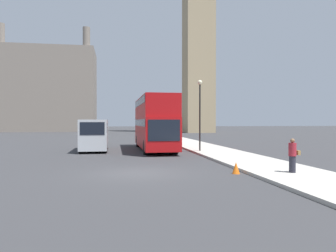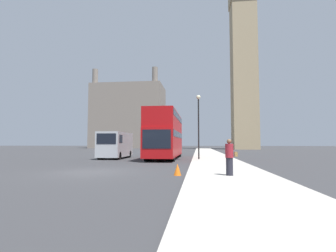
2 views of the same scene
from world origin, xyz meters
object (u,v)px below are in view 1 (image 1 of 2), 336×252
(clock_tower, at_px, (198,0))
(pedestrian, at_px, (293,155))
(street_lamp, at_px, (200,104))
(red_double_decker_bus, at_px, (154,121))
(white_van, at_px, (94,134))

(clock_tower, distance_m, pedestrian, 64.85)
(clock_tower, xyz_separation_m, street_lamp, (-11.88, -45.92, -25.55))
(pedestrian, bearing_deg, clock_tower, 79.51)
(red_double_decker_bus, distance_m, white_van, 5.14)
(pedestrian, bearing_deg, street_lamp, 96.36)
(red_double_decker_bus, distance_m, pedestrian, 15.07)
(clock_tower, relative_size, street_lamp, 10.30)
(pedestrian, bearing_deg, red_double_decker_bus, 107.57)
(red_double_decker_bus, height_order, pedestrian, red_double_decker_bus)
(pedestrian, height_order, street_lamp, street_lamp)
(clock_tower, relative_size, pedestrian, 37.22)
(clock_tower, bearing_deg, street_lamp, -104.51)
(street_lamp, bearing_deg, pedestrian, -83.64)
(red_double_decker_bus, xyz_separation_m, white_van, (-5.01, -0.28, -1.11))
(pedestrian, xyz_separation_m, street_lamp, (-1.27, 11.38, 2.90))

